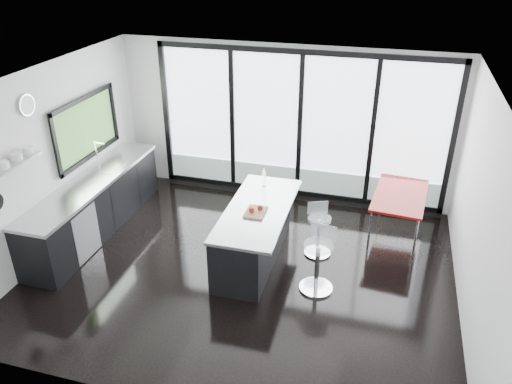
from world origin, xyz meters
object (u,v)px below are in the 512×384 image
(bar_stool_far, at_px, (318,236))
(red_table, at_px, (397,214))
(island, at_px, (254,232))
(bar_stool_near, at_px, (317,267))

(bar_stool_far, relative_size, red_table, 0.47)
(island, bearing_deg, bar_stool_far, 20.70)
(bar_stool_near, height_order, red_table, bar_stool_near)
(island, distance_m, bar_stool_near, 1.17)
(island, relative_size, bar_stool_near, 2.87)
(bar_stool_near, height_order, bar_stool_far, bar_stool_near)
(bar_stool_near, xyz_separation_m, red_table, (1.01, 1.79, -0.01))
(red_table, bearing_deg, island, -148.29)
(bar_stool_near, bearing_deg, red_table, 73.01)
(bar_stool_near, relative_size, bar_stool_far, 1.15)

